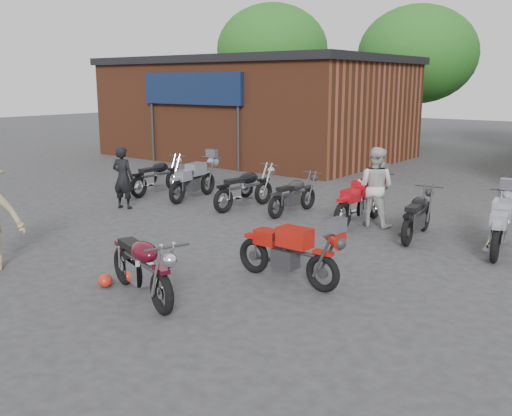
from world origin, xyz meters
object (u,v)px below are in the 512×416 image
Objects in this scene: person_dark at (123,178)px; person_light at (375,187)px; row_bike_0 at (157,174)px; row_bike_1 at (194,178)px; row_bike_3 at (294,193)px; helmet at (105,281)px; vintage_motorcycle at (142,262)px; row_bike_2 at (245,186)px; sportbike at (289,249)px; row_bike_5 at (418,213)px; row_bike_6 at (501,222)px; row_bike_4 at (361,198)px.

person_light is at bearing -175.38° from person_dark.
row_bike_0 is 0.96× the size of row_bike_1.
person_light reaches higher than row_bike_3.
helmet is 0.13× the size of row_bike_3.
row_bike_0 is 1.41m from row_bike_1.
vintage_motorcycle is at bearing -164.51° from row_bike_3.
vintage_motorcycle is 1.00× the size of row_bike_2.
sportbike is at bearing -121.58° from row_bike_0.
row_bike_5 is (1.94, 5.93, -0.04)m from vintage_motorcycle.
row_bike_6 is at bearing 52.94° from helmet.
helmet is 7.49m from row_bike_6.
row_bike_4 is at bearing 1.83° from person_light.
row_bike_0 is 1.09× the size of row_bike_3.
vintage_motorcycle is at bearing 1.20° from helmet.
row_bike_3 is at bearing 77.28° from row_bike_5.
row_bike_0 is at bearing 154.73° from sportbike.
row_bike_1 is (0.60, 2.01, -0.21)m from person_dark.
helmet is at bearing -142.39° from row_bike_0.
sportbike is at bearing 74.70° from vintage_motorcycle.
row_bike_3 is 3.38m from row_bike_5.
row_bike_5 is at bearing 64.56° from helmet.
helmet is at bearing -156.56° from row_bike_2.
row_bike_4 is (-0.33, -0.04, -0.30)m from person_light.
row_bike_5 is (8.04, -0.03, -0.03)m from row_bike_0.
row_bike_4 is (3.20, 0.31, 0.02)m from row_bike_2.
row_bike_3 is (3.26, 0.20, -0.08)m from row_bike_1.
row_bike_6 reaches higher than helmet.
row_bike_4 is (5.11, 0.26, 0.01)m from row_bike_1.
row_bike_1 reaches higher than row_bike_5.
row_bike_6 is at bearing 175.86° from person_dark.
helmet is at bearing -135.26° from sportbike.
row_bike_1 is at bearing 79.82° from row_bike_6.
person_light reaches higher than row_bike_6.
row_bike_4 reaches higher than row_bike_5.
row_bike_6 reaches higher than vintage_motorcycle.
person_dark is 3.19m from row_bike_2.
row_bike_2 is at bearing 133.66° from vintage_motorcycle.
row_bike_4 reaches higher than row_bike_6.
row_bike_1 is 6.63m from row_bike_5.
row_bike_5 is at bearing -93.70° from row_bike_0.
sportbike is 1.21× the size of person_dark.
row_bike_6 is (4.50, 5.96, 0.49)m from helmet.
person_light is at bearing -85.04° from row_bike_3.
vintage_motorcycle is 0.99× the size of row_bike_6.
person_light is (-0.60, 4.35, 0.34)m from sportbike.
row_bike_3 is at bearing 121.62° from vintage_motorcycle.
row_bike_3 is (3.86, 2.22, -0.29)m from person_dark.
vintage_motorcycle is 6.60m from row_bike_2.
person_dark is 6.14m from row_bike_4.
person_light is 1.32m from row_bike_5.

